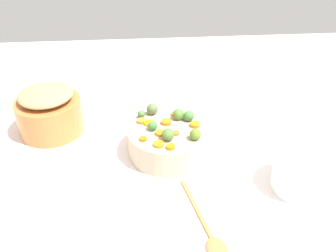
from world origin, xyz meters
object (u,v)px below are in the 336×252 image
at_px(serving_bowl_carrots, 168,140).
at_px(casserole_dish, 302,174).
at_px(wooden_spoon, 210,235).
at_px(metal_pot, 50,116).

relative_size(serving_bowl_carrots, casserole_dish, 1.57).
relative_size(wooden_spoon, casserole_dish, 1.71).
xyz_separation_m(serving_bowl_carrots, metal_pot, (-0.17, -0.45, 0.02)).
bearing_deg(casserole_dish, metal_pot, -115.04).
distance_m(serving_bowl_carrots, wooden_spoon, 0.41).
relative_size(metal_pot, casserole_dish, 1.35).
xyz_separation_m(serving_bowl_carrots, wooden_spoon, (0.39, 0.08, -0.05)).
distance_m(serving_bowl_carrots, metal_pot, 0.48).
distance_m(wooden_spoon, casserole_dish, 0.37).
xyz_separation_m(metal_pot, wooden_spoon, (0.57, 0.53, -0.06)).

